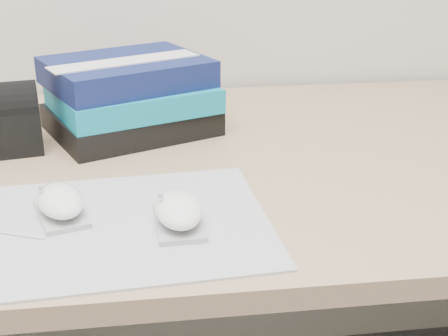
{
  "coord_description": "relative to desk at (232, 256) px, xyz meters",
  "views": [
    {
      "loc": [
        -0.15,
        0.63,
        1.1
      ],
      "look_at": [
        -0.05,
        1.42,
        0.77
      ],
      "focal_mm": 50.0,
      "sensor_mm": 36.0,
      "label": 1
    }
  ],
  "objects": [
    {
      "name": "mouse_rear",
      "position": [
        -0.26,
        -0.26,
        0.26
      ],
      "size": [
        0.09,
        0.12,
        0.04
      ],
      "color": "#AAAAAD",
      "rests_on": "mousepad"
    },
    {
      "name": "mouse_front",
      "position": [
        -0.11,
        -0.31,
        0.26
      ],
      "size": [
        0.06,
        0.11,
        0.04
      ],
      "color": "#A7A7AA",
      "rests_on": "mousepad"
    },
    {
      "name": "desk",
      "position": [
        0.0,
        0.0,
        0.0
      ],
      "size": [
        1.6,
        0.8,
        0.73
      ],
      "color": "#A27C5A",
      "rests_on": "ground"
    },
    {
      "name": "book_stack",
      "position": [
        -0.18,
        0.07,
        0.3
      ],
      "size": [
        0.33,
        0.3,
        0.13
      ],
      "color": "black",
      "rests_on": "desk"
    },
    {
      "name": "mousepad",
      "position": [
        -0.19,
        -0.3,
        0.24
      ],
      "size": [
        0.4,
        0.33,
        0.0
      ],
      "primitive_type": "cube",
      "rotation": [
        0.0,
        0.0,
        0.07
      ],
      "color": "#97969E",
      "rests_on": "desk"
    },
    {
      "name": "pouch",
      "position": [
        -0.39,
        -0.0,
        0.29
      ],
      "size": [
        0.14,
        0.11,
        0.12
      ],
      "color": "black",
      "rests_on": "desk"
    }
  ]
}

